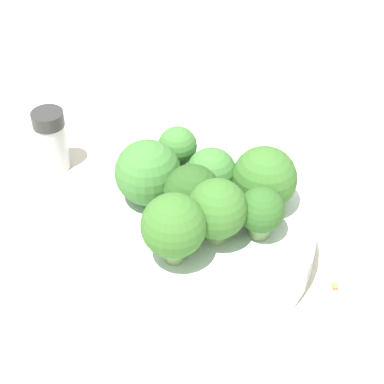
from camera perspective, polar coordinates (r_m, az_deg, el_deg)
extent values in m
plane|color=beige|center=(0.59, 0.00, -5.22)|extent=(3.00, 3.00, 0.00)
cylinder|color=silver|center=(0.57, 0.00, -3.88)|extent=(0.22, 0.22, 0.04)
cylinder|color=#8EB770|center=(0.57, 1.70, 0.27)|extent=(0.02, 0.02, 0.02)
sphere|color=#3D7533|center=(0.56, 1.74, 1.75)|extent=(0.04, 0.04, 0.04)
cylinder|color=#7A9E5B|center=(0.55, 6.13, -2.69)|extent=(0.02, 0.02, 0.02)
sphere|color=#2D5B23|center=(0.53, 6.26, -1.36)|extent=(0.04, 0.04, 0.04)
cylinder|color=#7A9E5B|center=(0.55, 0.21, -1.58)|extent=(0.01, 0.01, 0.02)
sphere|color=#28511E|center=(0.54, 0.21, -0.03)|extent=(0.05, 0.05, 0.05)
cylinder|color=#8EB770|center=(0.57, -3.85, 0.14)|extent=(0.02, 0.02, 0.02)
sphere|color=#3D7533|center=(0.56, -3.94, 1.73)|extent=(0.06, 0.06, 0.06)
cylinder|color=#8EB770|center=(0.59, -1.27, 2.50)|extent=(0.02, 0.02, 0.03)
sphere|color=#3D7533|center=(0.58, -1.30, 4.13)|extent=(0.04, 0.04, 0.04)
cylinder|color=#7A9E5B|center=(0.57, 6.29, -0.37)|extent=(0.02, 0.02, 0.02)
sphere|color=#386B28|center=(0.56, 6.44, 1.20)|extent=(0.06, 0.06, 0.06)
cylinder|color=#84AD66|center=(0.52, -1.28, -4.95)|extent=(0.02, 0.02, 0.03)
sphere|color=#386B28|center=(0.50, -1.31, -3.08)|extent=(0.05, 0.05, 0.05)
cylinder|color=#84AD66|center=(0.53, 2.19, -3.21)|extent=(0.02, 0.02, 0.03)
sphere|color=#386B28|center=(0.52, 2.24, -1.51)|extent=(0.05, 0.05, 0.05)
cylinder|color=#B2B7BC|center=(0.68, -12.29, 3.99)|extent=(0.03, 0.03, 0.05)
cylinder|color=#2D2D2D|center=(0.66, -12.70, 6.36)|extent=(0.03, 0.03, 0.01)
cube|color=olive|center=(0.66, -7.11, 1.14)|extent=(0.01, 0.01, 0.01)
cube|color=olive|center=(0.57, 12.60, -8.06)|extent=(0.01, 0.01, 0.01)
cube|color=#AD7F4C|center=(0.68, 8.20, 2.47)|extent=(0.01, 0.01, 0.01)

